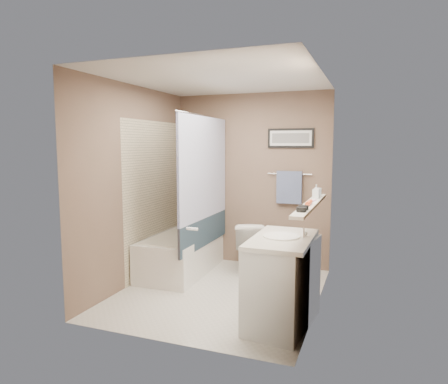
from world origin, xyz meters
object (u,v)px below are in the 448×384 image
at_px(bathtub, 183,253).
at_px(toilet, 249,246).
at_px(candle_bowl_far, 303,208).
at_px(vanity, 283,283).
at_px(candle_bowl_near, 301,209).
at_px(glass_jar, 318,192).
at_px(hair_brush_front, 309,203).
at_px(soap_bottle, 316,191).

relative_size(bathtub, toilet, 2.19).
height_order(toilet, candle_bowl_far, candle_bowl_far).
height_order(vanity, candle_bowl_near, candle_bowl_near).
bearing_deg(glass_jar, toilet, 152.04).
bearing_deg(bathtub, candle_bowl_far, -35.23).
height_order(vanity, hair_brush_front, hair_brush_front).
xyz_separation_m(hair_brush_front, glass_jar, (0.00, 0.65, 0.03)).
bearing_deg(hair_brush_front, glass_jar, 90.00).
bearing_deg(glass_jar, hair_brush_front, -90.00).
bearing_deg(vanity, glass_jar, 84.81).
height_order(bathtub, soap_bottle, soap_bottle).
xyz_separation_m(candle_bowl_near, glass_jar, (0.00, 1.07, 0.03)).
xyz_separation_m(vanity, hair_brush_front, (0.19, 0.26, 0.74)).
bearing_deg(bathtub, vanity, -36.98).
relative_size(toilet, hair_brush_front, 3.11).
height_order(hair_brush_front, glass_jar, glass_jar).
distance_m(candle_bowl_near, glass_jar, 1.07).
height_order(candle_bowl_near, hair_brush_front, hair_brush_front).
relative_size(glass_jar, soap_bottle, 0.66).
xyz_separation_m(bathtub, hair_brush_front, (1.79, -0.86, 0.89)).
height_order(candle_bowl_far, hair_brush_front, hair_brush_front).
xyz_separation_m(candle_bowl_near, soap_bottle, (0.00, 0.93, 0.06)).
distance_m(bathtub, hair_brush_front, 2.17).
distance_m(hair_brush_front, soap_bottle, 0.52).
bearing_deg(toilet, glass_jar, 134.06).
distance_m(bathtub, vanity, 1.96).
distance_m(vanity, soap_bottle, 1.12).
relative_size(bathtub, hair_brush_front, 6.82).
bearing_deg(toilet, hair_brush_front, 111.23).
xyz_separation_m(toilet, glass_jar, (0.94, -0.50, 0.82)).
bearing_deg(soap_bottle, candle_bowl_far, -90.00).
xyz_separation_m(bathtub, toilet, (0.85, 0.29, 0.09)).
relative_size(bathtub, soap_bottle, 9.96).
bearing_deg(glass_jar, soap_bottle, -90.00).
xyz_separation_m(bathtub, glass_jar, (1.79, -0.21, 0.92)).
bearing_deg(candle_bowl_near, hair_brush_front, 90.00).
bearing_deg(bathtub, candle_bowl_near, -37.58).
xyz_separation_m(toilet, candle_bowl_near, (0.94, -1.57, 0.79)).
xyz_separation_m(candle_bowl_far, glass_jar, (0.00, 0.96, 0.03)).
bearing_deg(hair_brush_front, candle_bowl_near, -90.00).
bearing_deg(hair_brush_front, candle_bowl_far, -90.00).
height_order(bathtub, glass_jar, glass_jar).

